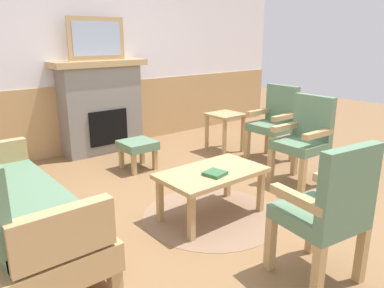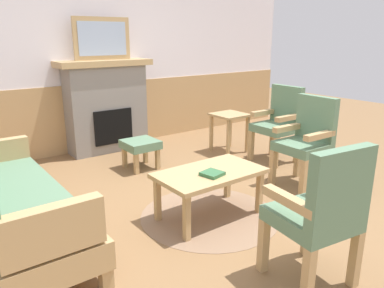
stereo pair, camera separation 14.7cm
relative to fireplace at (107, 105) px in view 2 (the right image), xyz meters
name	(u,v)px [view 2 (the right image)]	position (x,y,z in m)	size (l,w,h in m)	color
ground_plane	(214,206)	(0.00, -2.35, -0.65)	(14.00, 14.00, 0.00)	olive
wall_back	(96,57)	(0.00, 0.25, 0.66)	(7.20, 0.14, 2.70)	white
fireplace	(107,105)	(0.00, 0.00, 0.00)	(1.30, 0.44, 1.28)	gray
framed_picture	(102,39)	(0.00, 0.00, 0.91)	(0.80, 0.04, 0.56)	tan
couch	(12,203)	(-1.71, -2.03, -0.26)	(0.70, 1.80, 0.98)	tan
coffee_table	(210,177)	(-0.16, -2.48, -0.27)	(0.96, 0.56, 0.44)	tan
round_rug	(209,215)	(-0.16, -2.48, -0.65)	(1.27, 1.27, 0.01)	#896B51
book_on_table	(212,174)	(-0.22, -2.57, -0.20)	(0.17, 0.17, 0.03)	#33663D
footstool	(141,146)	(-0.02, -0.97, -0.37)	(0.40, 0.40, 0.36)	tan
armchair_near_fireplace	(279,120)	(1.59, -1.78, -0.11)	(0.49, 0.49, 0.98)	tan
armchair_by_window_left	(307,138)	(1.16, -2.53, -0.11)	(0.50, 0.50, 0.98)	tan
armchair_front_left	(321,210)	(-0.23, -3.66, -0.11)	(0.55, 0.55, 0.98)	tan
side_table	(230,122)	(1.33, -1.11, -0.22)	(0.44, 0.44, 0.55)	tan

